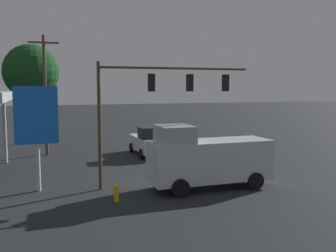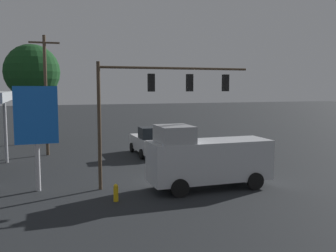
{
  "view_description": "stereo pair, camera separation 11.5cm",
  "coord_description": "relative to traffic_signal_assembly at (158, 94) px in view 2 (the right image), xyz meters",
  "views": [
    {
      "loc": [
        7.59,
        20.25,
        5.64
      ],
      "look_at": [
        0.0,
        -2.0,
        3.17
      ],
      "focal_mm": 40.0,
      "sensor_mm": 36.0,
      "label": 1
    },
    {
      "loc": [
        7.48,
        20.28,
        5.64
      ],
      "look_at": [
        0.0,
        -2.0,
        3.17
      ],
      "focal_mm": 40.0,
      "sensor_mm": 36.0,
      "label": 2
    }
  ],
  "objects": [
    {
      "name": "ground_plane",
      "position": [
        -1.23,
        0.04,
        -5.26
      ],
      "size": [
        200.0,
        200.0,
        0.0
      ],
      "primitive_type": "plane",
      "color": "black"
    },
    {
      "name": "traffic_signal_assembly",
      "position": [
        0.0,
        0.0,
        0.0
      ],
      "size": [
        9.01,
        0.43,
        6.99
      ],
      "color": "#473828",
      "rests_on": "ground"
    },
    {
      "name": "utility_pole",
      "position": [
        5.97,
        -11.92,
        -0.08
      ],
      "size": [
        2.4,
        0.26,
        9.78
      ],
      "color": "#473828",
      "rests_on": "ground"
    },
    {
      "name": "price_sign",
      "position": [
        6.6,
        -0.78,
        -1.33
      ],
      "size": [
        2.25,
        0.27,
        5.68
      ],
      "color": "#B7B7BC",
      "rests_on": "ground"
    },
    {
      "name": "delivery_truck",
      "position": [
        -2.29,
        1.65,
        -3.57
      ],
      "size": [
        6.81,
        2.58,
        3.58
      ],
      "rotation": [
        0.0,
        0.0,
        0.0
      ],
      "color": "silver",
      "rests_on": "ground"
    },
    {
      "name": "pickup_parked",
      "position": [
        -1.98,
        -9.18,
        -4.15
      ],
      "size": [
        2.26,
        5.2,
        2.4
      ],
      "rotation": [
        0.0,
        0.0,
        1.57
      ],
      "color": "silver",
      "rests_on": "ground"
    },
    {
      "name": "street_tree",
      "position": [
        7.14,
        -19.15,
        1.83
      ],
      "size": [
        5.4,
        5.4,
        9.8
      ],
      "color": "#4C331E",
      "rests_on": "ground"
    },
    {
      "name": "fire_hydrant",
      "position": [
        2.96,
        2.44,
        -4.82
      ],
      "size": [
        0.24,
        0.24,
        0.88
      ],
      "color": "gold",
      "rests_on": "ground"
    }
  ]
}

